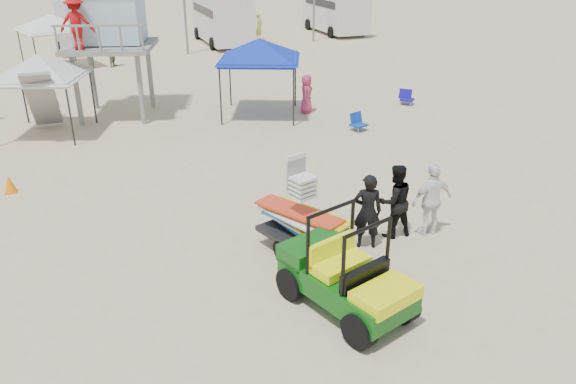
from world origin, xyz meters
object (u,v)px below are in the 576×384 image
object	(u,v)px
utility_cart	(347,269)
surf_trailer	(300,219)
lifeguard_tower	(104,17)
man_left	(367,211)
canopy_blue	(259,42)

from	to	relation	value
utility_cart	surf_trailer	xyz separation A→B (m)	(0.01, 2.34, -0.07)
lifeguard_tower	surf_trailer	bearing A→B (deg)	-77.10
surf_trailer	lifeguard_tower	world-z (taller)	lifeguard_tower
man_left	canopy_blue	world-z (taller)	canopy_blue
man_left	canopy_blue	xyz separation A→B (m)	(1.01, 10.89, 1.98)
utility_cart	surf_trailer	bearing A→B (deg)	89.80
utility_cart	man_left	world-z (taller)	utility_cart
man_left	surf_trailer	bearing A→B (deg)	10.84
lifeguard_tower	utility_cart	bearing A→B (deg)	-79.09
utility_cart	canopy_blue	world-z (taller)	canopy_blue
man_left	lifeguard_tower	xyz separation A→B (m)	(-4.41, 12.94, 2.90)
surf_trailer	canopy_blue	distance (m)	11.08
utility_cart	man_left	size ratio (longest dim) A/B	1.58
canopy_blue	surf_trailer	bearing A→B (deg)	-103.42
utility_cart	man_left	xyz separation A→B (m)	(1.52, 2.04, -0.01)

